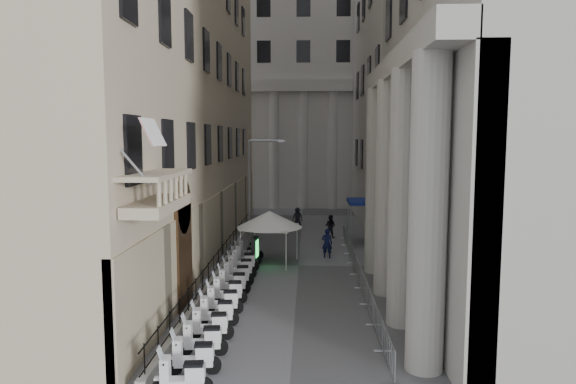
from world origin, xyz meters
The scene contains 31 objects.
far_building centered at (0.00, 48.00, 15.00)m, with size 22.00×10.00×30.00m, color #B6B2AB.
iron_fence centered at (-4.30, 18.00, 0.00)m, with size 0.30×28.00×1.40m, color black, non-canonical shape.
blue_awning centered at (4.15, 26.00, 0.00)m, with size 1.60×3.00×3.00m, color navy, non-canonical shape.
flag centered at (-4.00, 5.00, 0.00)m, with size 1.00×1.40×8.20m, color #9E0C11, non-canonical shape.
scooter_1 centered at (-3.02, 5.36, 0.00)m, with size 0.56×1.40×1.50m, color white, non-canonical shape.
scooter_2 centered at (-3.02, 6.74, 0.00)m, with size 0.56×1.40×1.50m, color white, non-canonical shape.
scooter_3 centered at (-3.02, 8.12, 0.00)m, with size 0.56×1.40×1.50m, color white, non-canonical shape.
scooter_4 centered at (-3.02, 9.50, 0.00)m, with size 0.56×1.40×1.50m, color white, non-canonical shape.
scooter_5 centered at (-3.02, 10.89, 0.00)m, with size 0.56×1.40×1.50m, color white, non-canonical shape.
scooter_6 centered at (-3.02, 12.27, 0.00)m, with size 0.56×1.40×1.50m, color white, non-canonical shape.
scooter_7 centered at (-3.02, 13.65, 0.00)m, with size 0.56×1.40×1.50m, color white, non-canonical shape.
scooter_8 centered at (-3.02, 15.03, 0.00)m, with size 0.56×1.40×1.50m, color white, non-canonical shape.
scooter_9 centered at (-3.02, 16.41, 0.00)m, with size 0.56×1.40×1.50m, color white, non-canonical shape.
scooter_10 centered at (-3.02, 17.80, 0.00)m, with size 0.56×1.40×1.50m, color white, non-canonical shape.
scooter_11 centered at (-3.02, 19.18, 0.00)m, with size 0.56×1.40×1.50m, color white, non-canonical shape.
scooter_12 centered at (-3.02, 20.56, 0.00)m, with size 0.56×1.40×1.50m, color white, non-canonical shape.
barrier_0 centered at (3.14, 6.05, 0.00)m, with size 0.60×2.40×1.10m, color #9C9FA3, non-canonical shape.
barrier_1 centered at (3.14, 8.55, 0.00)m, with size 0.60×2.40×1.10m, color #9C9FA3, non-canonical shape.
barrier_2 centered at (3.14, 11.05, 0.00)m, with size 0.60×2.40×1.10m, color #9C9FA3, non-canonical shape.
barrier_3 centered at (3.14, 13.55, 0.00)m, with size 0.60×2.40×1.10m, color #9C9FA3, non-canonical shape.
barrier_4 centered at (3.14, 16.05, 0.00)m, with size 0.60×2.40×1.10m, color #9C9FA3, non-canonical shape.
barrier_5 centered at (3.14, 18.55, 0.00)m, with size 0.60×2.40×1.10m, color #9C9FA3, non-canonical shape.
barrier_6 centered at (3.14, 21.05, 0.00)m, with size 0.60×2.40×1.10m, color #9C9FA3, non-canonical shape.
barrier_7 centered at (3.14, 23.55, 0.00)m, with size 0.60×2.40×1.10m, color #9C9FA3, non-canonical shape.
barrier_8 centered at (3.14, 26.05, 0.00)m, with size 0.60×2.40×1.10m, color #9C9FA3, non-canonical shape.
security_tent centered at (-1.97, 20.00, 2.60)m, with size 3.84×3.84×3.12m.
street_lamp centered at (-2.97, 22.55, 4.28)m, with size 2.38×0.32×7.26m.
info_kiosk centered at (-2.49, 18.81, 0.89)m, with size 0.36×0.85×1.75m.
pedestrian_a centered at (1.71, 21.19, 0.91)m, with size 0.66×0.43×1.81m, color #0D1236.
pedestrian_b centered at (2.19, 27.68, 0.84)m, with size 0.82×0.64×1.69m, color black.
pedestrian_c centered at (-0.32, 31.51, 0.85)m, with size 0.83×0.54×1.70m, color black.
Camera 1 is at (0.53, -9.90, 7.41)m, focal length 32.00 mm.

